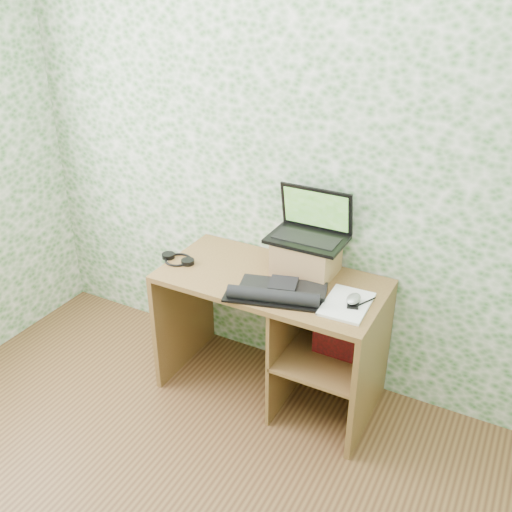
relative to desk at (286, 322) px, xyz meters
The scene contains 10 objects.
wall_back 0.87m from the desk, 105.57° to the left, with size 3.50×3.50×0.00m, color white.
desk is the anchor object (origin of this frame).
riser 0.39m from the desk, 64.57° to the left, with size 0.31×0.26×0.19m, color #9A6945.
laptop 0.55m from the desk, 70.87° to the left, with size 0.40×0.28×0.27m.
keyboard 0.34m from the desk, 79.00° to the right, with size 0.51×0.37×0.07m.
headphones 0.70m from the desk, behind, with size 0.21×0.16×0.03m.
notepad 0.47m from the desk, 13.97° to the right, with size 0.21×0.30×0.01m, color white.
mouse 0.50m from the desk, 12.32° to the right, with size 0.07×0.11×0.04m, color #B8B8BB.
pen 0.53m from the desk, ahead, with size 0.01×0.01×0.14m, color black.
red_box 0.31m from the desk, ahead, with size 0.23×0.07×0.27m, color maroon.
Camera 1 is at (1.15, -0.91, 2.26)m, focal length 40.00 mm.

